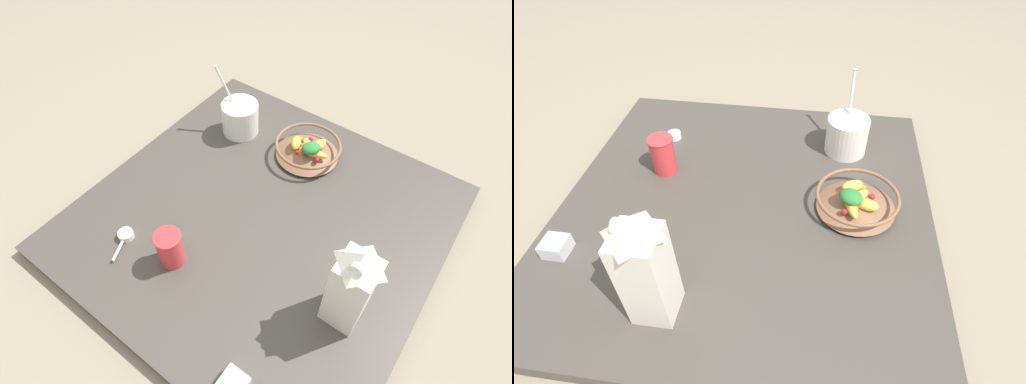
# 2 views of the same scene
# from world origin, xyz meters

# --- Properties ---
(ground_plane) EXTENTS (6.00, 6.00, 0.00)m
(ground_plane) POSITION_xyz_m (0.00, 0.00, 0.00)
(ground_plane) COLOR gray
(countertop) EXTENTS (0.98, 0.98, 0.04)m
(countertop) POSITION_xyz_m (0.00, 0.00, 0.02)
(countertop) COLOR #47423D
(countertop) RESTS_ON ground_plane
(fruit_bowl) EXTENTS (0.22, 0.22, 0.08)m
(fruit_bowl) POSITION_xyz_m (-0.02, 0.29, 0.07)
(fruit_bowl) COLOR brown
(fruit_bowl) RESTS_ON countertop
(milk_carton) EXTENTS (0.09, 0.09, 0.28)m
(milk_carton) POSITION_xyz_m (0.33, -0.12, 0.18)
(milk_carton) COLOR silver
(milk_carton) RESTS_ON countertop
(yogurt_tub) EXTENTS (0.17, 0.12, 0.23)m
(yogurt_tub) POSITION_xyz_m (-0.28, 0.26, 0.10)
(yogurt_tub) COLOR white
(yogurt_tub) RESTS_ON countertop
(drinking_cup) EXTENTS (0.07, 0.07, 0.11)m
(drinking_cup) POSITION_xyz_m (-0.11, -0.26, 0.10)
(drinking_cup) COLOR #DB383D
(drinking_cup) RESTS_ON countertop
(spice_jar) EXTENTS (0.06, 0.06, 0.04)m
(spice_jar) POSITION_xyz_m (0.22, -0.41, 0.05)
(spice_jar) COLOR silver
(spice_jar) RESTS_ON countertop
(measuring_scoop) EXTENTS (0.06, 0.10, 0.02)m
(measuring_scoop) POSITION_xyz_m (-0.26, -0.29, 0.05)
(measuring_scoop) COLOR white
(measuring_scoop) RESTS_ON countertop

